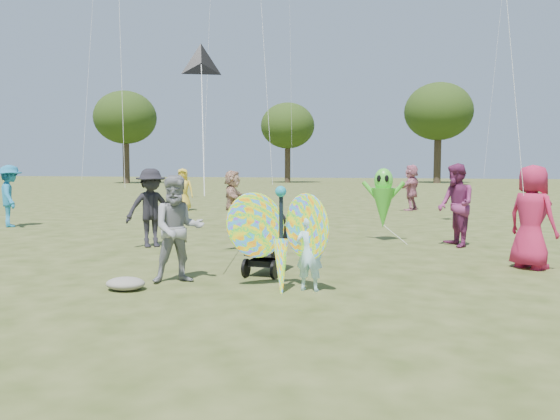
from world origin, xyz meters
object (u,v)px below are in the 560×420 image
object	(u,v)px
child_girl	(309,253)
crowd_d	(233,198)
crowd_b	(151,208)
butterfly_kite	(281,239)
crowd_g	(183,190)
crowd_j	(411,187)
crowd_a	(532,217)
alien_kite	(383,201)
crowd_i	(10,196)
jogging_stroller	(268,237)
adult_man	(178,229)
crowd_e	(456,205)

from	to	relation	value
child_girl	crowd_d	size ratio (longest dim) A/B	0.65
crowd_b	butterfly_kite	size ratio (longest dim) A/B	1.00
crowd_g	crowd_j	distance (m)	9.25
crowd_a	crowd_j	bearing A→B (deg)	-34.78
alien_kite	child_girl	bearing A→B (deg)	-95.12
crowd_i	jogging_stroller	size ratio (longest dim) A/B	1.68
crowd_b	alien_kite	xyz separation A→B (m)	(4.82, 2.36, 0.10)
crowd_d	butterfly_kite	world-z (taller)	crowd_d
crowd_b	crowd_d	world-z (taller)	crowd_b
adult_man	alien_kite	size ratio (longest dim) A/B	0.95
crowd_d	alien_kite	world-z (taller)	alien_kite
child_girl	crowd_i	xyz separation A→B (m)	(-10.36, 5.66, 0.37)
alien_kite	jogging_stroller	bearing A→B (deg)	-107.79
crowd_a	butterfly_kite	distance (m)	4.68
butterfly_kite	alien_kite	distance (m)	5.72
butterfly_kite	alien_kite	size ratio (longest dim) A/B	1.00
crowd_b	alien_kite	size ratio (longest dim) A/B	1.00
crowd_d	crowd_j	size ratio (longest dim) A/B	0.89
child_girl	jogging_stroller	world-z (taller)	jogging_stroller
crowd_a	crowd_b	bearing A→B (deg)	40.07
adult_man	crowd_g	world-z (taller)	crowd_g
crowd_j	jogging_stroller	size ratio (longest dim) A/B	1.71
crowd_i	crowd_j	distance (m)	14.62
adult_man	crowd_e	bearing A→B (deg)	17.86
alien_kite	crowd_d	bearing A→B (deg)	155.31
adult_man	crowd_i	bearing A→B (deg)	112.79
adult_man	crowd_j	size ratio (longest dim) A/B	0.88
crowd_g	crowd_j	xyz separation A→B (m)	(8.83, 2.75, 0.08)
crowd_i	jogging_stroller	distance (m)	10.49
crowd_d	crowd_e	world-z (taller)	crowd_e
alien_kite	crowd_e	bearing A→B (deg)	-14.80
adult_man	crowd_a	size ratio (longest dim) A/B	0.91
crowd_a	crowd_g	world-z (taller)	crowd_a
adult_man	crowd_b	distance (m)	3.91
crowd_b	alien_kite	world-z (taller)	alien_kite
crowd_b	alien_kite	distance (m)	5.37
child_girl	alien_kite	xyz separation A→B (m)	(0.50, 5.56, 0.43)
crowd_j	crowd_i	bearing A→B (deg)	-28.85
crowd_e	jogging_stroller	bearing A→B (deg)	-59.38
crowd_i	butterfly_kite	xyz separation A→B (m)	(9.96, -5.75, -0.17)
crowd_e	alien_kite	world-z (taller)	crowd_e
crowd_e	crowd_j	bearing A→B (deg)	165.71
crowd_b	jogging_stroller	distance (m)	4.01
crowd_d	crowd_j	xyz separation A→B (m)	(4.84, 7.54, 0.10)
child_girl	crowd_i	bearing A→B (deg)	-25.53
child_girl	crowd_i	size ratio (longest dim) A/B	0.59
crowd_d	jogging_stroller	size ratio (longest dim) A/B	1.53
crowd_i	crowd_e	bearing A→B (deg)	-138.09
crowd_g	jogging_stroller	world-z (taller)	crowd_g
crowd_e	crowd_b	bearing A→B (deg)	-95.70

